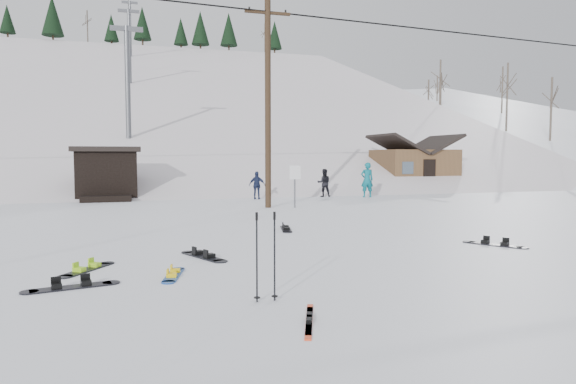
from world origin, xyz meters
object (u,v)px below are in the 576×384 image
object	(u,v)px
hero_snowboard	(174,275)
hero_skis	(309,320)
cabin	(414,167)
utility_pole	(268,100)

from	to	relation	value
hero_snowboard	hero_skis	xyz separation A→B (m)	(1.60, -3.26, -0.00)
hero_skis	hero_snowboard	bearing A→B (deg)	136.13
cabin	hero_skis	xyz separation A→B (m)	(-16.30, -25.27, -1.46)
utility_pole	hero_skis	world-z (taller)	utility_pole
utility_pole	hero_skis	distance (m)	16.31
cabin	hero_skis	size ratio (longest dim) A/B	3.75
hero_snowboard	cabin	bearing A→B (deg)	-25.60
cabin	utility_pole	bearing A→B (deg)	-142.44
hero_snowboard	utility_pole	bearing A→B (deg)	-8.66
hero_snowboard	hero_skis	bearing A→B (deg)	-140.40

